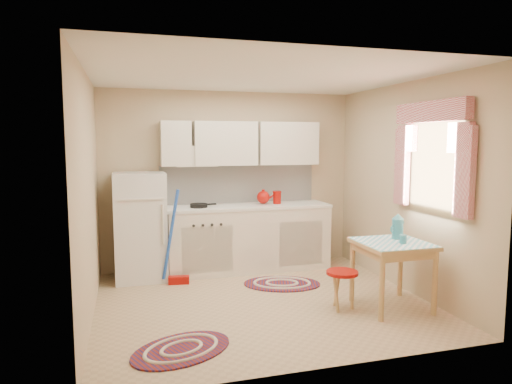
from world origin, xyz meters
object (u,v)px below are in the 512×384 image
table (392,275)px  stool (342,290)px  base_cabinets (248,239)px  fridge (140,226)px

table → stool: 0.57m
base_cabinets → table: 2.17m
base_cabinets → stool: (0.57, -1.76, -0.23)m
fridge → stool: 2.70m
base_cabinets → table: bearing=-59.2°
fridge → base_cabinets: bearing=2.0°
table → stool: (-0.54, 0.10, -0.15)m
base_cabinets → table: base_cabinets is taller
fridge → table: fridge is taller
base_cabinets → stool: size_ratio=5.36×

